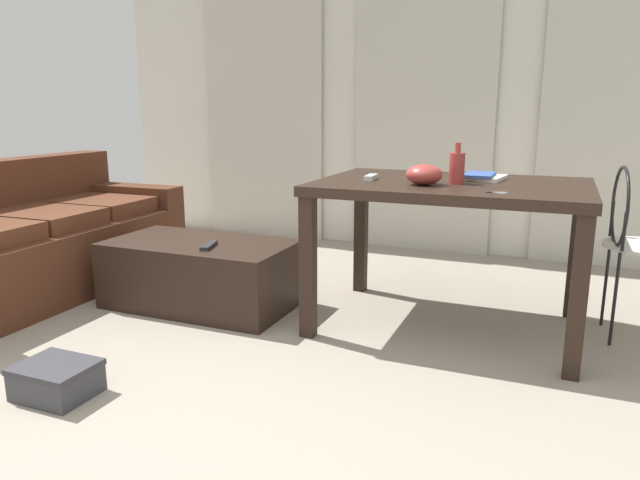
# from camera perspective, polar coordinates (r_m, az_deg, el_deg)

# --- Properties ---
(ground_plane) EXTENTS (8.33, 8.33, 0.00)m
(ground_plane) POSITION_cam_1_polar(r_m,az_deg,el_deg) (2.95, 0.28, -9.67)
(ground_plane) COLOR gray
(wall_back) EXTENTS (5.47, 0.10, 2.60)m
(wall_back) POSITION_cam_1_polar(r_m,az_deg,el_deg) (4.77, 10.39, 14.76)
(wall_back) COLOR silver
(wall_back) RESTS_ON ground
(curtains) EXTENTS (3.89, 0.03, 2.37)m
(curtains) POSITION_cam_1_polar(r_m,az_deg,el_deg) (4.68, 10.10, 13.38)
(curtains) COLOR beige
(curtains) RESTS_ON ground
(couch) EXTENTS (0.91, 1.90, 0.80)m
(couch) POSITION_cam_1_polar(r_m,az_deg,el_deg) (4.06, -26.27, -0.16)
(couch) COLOR #4C2819
(couch) RESTS_ON ground
(coffee_table) EXTENTS (1.06, 0.58, 0.38)m
(coffee_table) POSITION_cam_1_polar(r_m,az_deg,el_deg) (3.44, -11.55, -3.24)
(coffee_table) COLOR black
(coffee_table) RESTS_ON ground
(craft_table) EXTENTS (1.32, 0.92, 0.76)m
(craft_table) POSITION_cam_1_polar(r_m,az_deg,el_deg) (3.02, 12.71, 3.76)
(craft_table) COLOR black
(craft_table) RESTS_ON ground
(wire_chair) EXTENTS (0.40, 0.41, 0.86)m
(wire_chair) POSITION_cam_1_polar(r_m,az_deg,el_deg) (3.20, 28.35, 0.70)
(wire_chair) COLOR silver
(wire_chair) RESTS_ON ground
(bottle_near) EXTENTS (0.07, 0.07, 0.20)m
(bottle_near) POSITION_cam_1_polar(r_m,az_deg,el_deg) (2.93, 13.26, 6.92)
(bottle_near) COLOR #99332D
(bottle_near) RESTS_ON craft_table
(bowl) EXTENTS (0.18, 0.18, 0.10)m
(bowl) POSITION_cam_1_polar(r_m,az_deg,el_deg) (2.86, 10.16, 6.33)
(bowl) COLOR #9E3833
(bowl) RESTS_ON craft_table
(book_stack) EXTENTS (0.23, 0.27, 0.03)m
(book_stack) POSITION_cam_1_polar(r_m,az_deg,el_deg) (3.14, 15.57, 6.00)
(book_stack) COLOR silver
(book_stack) RESTS_ON craft_table
(tv_remote_on_table) EXTENTS (0.06, 0.15, 0.02)m
(tv_remote_on_table) POSITION_cam_1_polar(r_m,az_deg,el_deg) (3.03, 5.02, 6.14)
(tv_remote_on_table) COLOR #B7B7B2
(tv_remote_on_table) RESTS_ON craft_table
(scissors) EXTENTS (0.10, 0.06, 0.00)m
(scissors) POSITION_cam_1_polar(r_m,az_deg,el_deg) (2.67, 16.61, 4.51)
(scissors) COLOR #9EA0A5
(scissors) RESTS_ON craft_table
(tv_remote_primary) EXTENTS (0.09, 0.19, 0.02)m
(tv_remote_primary) POSITION_cam_1_polar(r_m,az_deg,el_deg) (3.24, -10.83, -0.54)
(tv_remote_primary) COLOR #232326
(tv_remote_primary) RESTS_ON coffee_table
(shoebox) EXTENTS (0.30, 0.24, 0.14)m
(shoebox) POSITION_cam_1_polar(r_m,az_deg,el_deg) (2.61, -24.38, -12.34)
(shoebox) COLOR #38383D
(shoebox) RESTS_ON ground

